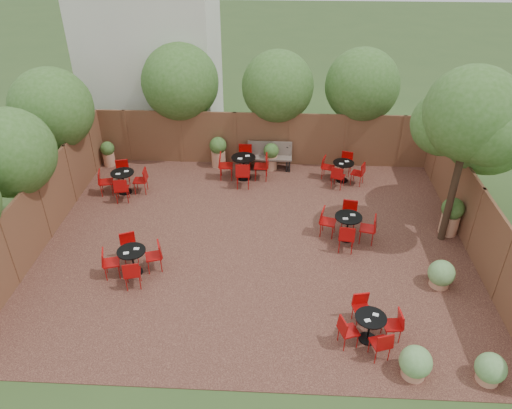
{
  "coord_description": "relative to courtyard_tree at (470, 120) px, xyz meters",
  "views": [
    {
      "loc": [
        0.61,
        -11.24,
        8.38
      ],
      "look_at": [
        -0.0,
        0.5,
        1.0
      ],
      "focal_mm": 34.13,
      "sensor_mm": 36.0,
      "label": 1
    }
  ],
  "objects": [
    {
      "name": "courtyard_paving",
      "position": [
        -5.39,
        -0.49,
        -3.68
      ],
      "size": [
        12.0,
        10.0,
        0.02
      ],
      "primitive_type": "cube",
      "color": "#361B16",
      "rests_on": "ground"
    },
    {
      "name": "courtyard_tree",
      "position": [
        0.0,
        0.0,
        0.0
      ],
      "size": [
        2.64,
        2.54,
        5.05
      ],
      "rotation": [
        0.0,
        0.0,
        0.4
      ],
      "color": "black",
      "rests_on": "courtyard_paving"
    },
    {
      "name": "bistro_tables",
      "position": [
        -5.58,
        0.77,
        -3.23
      ],
      "size": [
        8.92,
        8.86,
        0.96
      ],
      "color": "black",
      "rests_on": "courtyard_paving"
    },
    {
      "name": "fence_right",
      "position": [
        0.61,
        -0.49,
        -2.69
      ],
      "size": [
        0.08,
        10.0,
        2.0
      ],
      "primitive_type": "cube",
      "color": "brown",
      "rests_on": "ground"
    },
    {
      "name": "neighbour_building",
      "position": [
        -9.89,
        7.51,
        0.31
      ],
      "size": [
        5.0,
        4.0,
        8.0
      ],
      "primitive_type": "cube",
      "color": "beige",
      "rests_on": "ground"
    },
    {
      "name": "park_bench_right",
      "position": [
        -5.17,
        4.14,
        -3.19
      ],
      "size": [
        1.52,
        0.5,
        0.93
      ],
      "rotation": [
        0.0,
        0.0,
        -0.01
      ],
      "color": "brown",
      "rests_on": "courtyard_paving"
    },
    {
      "name": "overhang_foliage",
      "position": [
        -6.77,
        2.85,
        -0.92
      ],
      "size": [
        15.77,
        10.71,
        2.77
      ],
      "color": "#32591D",
      "rests_on": "ground"
    },
    {
      "name": "park_bench_left",
      "position": [
        -5.11,
        4.15,
        -3.16
      ],
      "size": [
        1.61,
        0.54,
        0.99
      ],
      "rotation": [
        0.0,
        0.0,
        -0.02
      ],
      "color": "brown",
      "rests_on": "courtyard_paving"
    },
    {
      "name": "fence_left",
      "position": [
        -11.39,
        -0.49,
        -2.69
      ],
      "size": [
        0.08,
        10.0,
        2.0
      ],
      "primitive_type": "cube",
      "color": "brown",
      "rests_on": "ground"
    },
    {
      "name": "planters",
      "position": [
        -4.86,
        2.86,
        -3.09
      ],
      "size": [
        11.87,
        4.54,
        1.17
      ],
      "color": "tan",
      "rests_on": "courtyard_paving"
    },
    {
      "name": "ground",
      "position": [
        -5.39,
        -0.49,
        -3.69
      ],
      "size": [
        80.0,
        80.0,
        0.0
      ],
      "primitive_type": "plane",
      "color": "#354F23",
      "rests_on": "ground"
    },
    {
      "name": "fence_back",
      "position": [
        -5.39,
        4.51,
        -2.69
      ],
      "size": [
        12.0,
        0.08,
        2.0
      ],
      "primitive_type": "cube",
      "color": "brown",
      "rests_on": "ground"
    },
    {
      "name": "low_shrubs",
      "position": [
        -0.99,
        -3.89,
        -3.33
      ],
      "size": [
        2.13,
        3.54,
        0.73
      ],
      "color": "tan",
      "rests_on": "courtyard_paving"
    }
  ]
}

